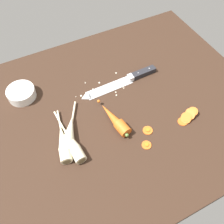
% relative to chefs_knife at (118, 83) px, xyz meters
% --- Properties ---
extents(ground_plane, '(1.20, 0.90, 0.04)m').
position_rel_chefs_knife_xyz_m(ground_plane, '(-0.09, -0.10, -0.03)').
color(ground_plane, '#332116').
extents(chefs_knife, '(0.35, 0.05, 0.04)m').
position_rel_chefs_knife_xyz_m(chefs_knife, '(0.00, 0.00, 0.00)').
color(chefs_knife, silver).
rests_on(chefs_knife, ground_plane).
extents(whole_carrot, '(0.06, 0.19, 0.04)m').
position_rel_chefs_knife_xyz_m(whole_carrot, '(-0.10, -0.16, 0.01)').
color(whole_carrot, '#D6601E').
rests_on(whole_carrot, ground_plane).
extents(parsnip_front, '(0.05, 0.24, 0.04)m').
position_rel_chefs_knife_xyz_m(parsnip_front, '(-0.28, -0.18, 0.01)').
color(parsnip_front, beige).
rests_on(parsnip_front, ground_plane).
extents(parsnip_mid_left, '(0.13, 0.20, 0.04)m').
position_rel_chefs_knife_xyz_m(parsnip_mid_left, '(-0.27, -0.14, 0.01)').
color(parsnip_mid_left, beige).
rests_on(parsnip_mid_left, ground_plane).
extents(parsnip_mid_right, '(0.07, 0.22, 0.04)m').
position_rel_chefs_knife_xyz_m(parsnip_mid_right, '(-0.30, -0.17, 0.01)').
color(parsnip_mid_right, beige).
rests_on(parsnip_mid_right, ground_plane).
extents(carrot_slice_stack, '(0.09, 0.05, 0.03)m').
position_rel_chefs_knife_xyz_m(carrot_slice_stack, '(0.16, -0.27, 0.00)').
color(carrot_slice_stack, '#D6601E').
rests_on(carrot_slice_stack, ground_plane).
extents(carrot_slice_stray_near, '(0.04, 0.04, 0.01)m').
position_rel_chefs_knife_xyz_m(carrot_slice_stray_near, '(-0.01, -0.25, -0.00)').
color(carrot_slice_stray_near, '#D6601E').
rests_on(carrot_slice_stray_near, ground_plane).
extents(carrot_slice_stray_mid, '(0.03, 0.03, 0.01)m').
position_rel_chefs_knife_xyz_m(carrot_slice_stray_mid, '(-0.04, -0.30, -0.00)').
color(carrot_slice_stray_mid, '#D6601E').
rests_on(carrot_slice_stray_mid, ground_plane).
extents(prep_bowl, '(0.11, 0.11, 0.04)m').
position_rel_chefs_knife_xyz_m(prep_bowl, '(-0.37, 0.12, 0.01)').
color(prep_bowl, white).
rests_on(prep_bowl, ground_plane).
extents(mince_crumbs, '(0.21, 0.12, 0.01)m').
position_rel_chefs_knife_xyz_m(mince_crumbs, '(-0.07, 0.01, -0.00)').
color(mince_crumbs, silver).
rests_on(mince_crumbs, ground_plane).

